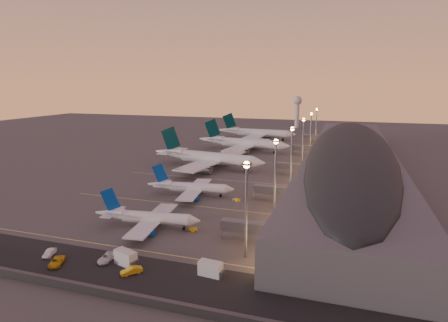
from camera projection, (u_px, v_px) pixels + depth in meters
ground at (183, 200)px, 146.79m from camera, size 700.00×700.00×0.00m
airliner_narrow_south at (147, 217)px, 118.62m from camera, size 35.17×31.66×12.56m
airliner_narrow_north at (190, 187)px, 152.55m from camera, size 36.60×32.95×13.07m
airliner_wide_near at (207, 158)px, 202.60m from camera, size 67.17×61.78×21.51m
airliner_wide_mid at (243, 143)px, 253.17m from camera, size 65.80×60.42×21.06m
airliner_wide_far at (256, 133)px, 305.90m from camera, size 65.99×60.18×21.12m
terminal_building at (350, 155)px, 193.44m from camera, size 56.35×255.00×17.46m
light_masts at (299, 138)px, 192.64m from camera, size 2.20×217.20×25.90m
radar_tower at (297, 107)px, 381.06m from camera, size 9.00×9.00×32.50m
service_lane at (92, 264)px, 94.71m from camera, size 260.00×16.00×0.01m
lane_markings at (217, 177)px, 183.99m from camera, size 90.00×180.36×0.00m
fence at (57, 284)px, 83.35m from camera, size 124.00×0.12×2.00m
baggage_tug_a at (192, 230)px, 115.89m from camera, size 3.84×2.27×1.08m
baggage_tug_b at (247, 231)px, 115.06m from camera, size 3.61×1.86×1.03m
baggage_tug_c at (236, 200)px, 145.74m from camera, size 3.63×2.74×1.02m
catering_truck_a at (127, 259)px, 93.93m from camera, size 7.22×4.65×3.79m
catering_truck_b at (212, 269)px, 88.79m from camera, size 6.46×3.03×3.52m
service_van_a at (50, 253)px, 99.28m from camera, size 3.21×5.29×1.65m
service_van_b at (57, 262)px, 94.29m from camera, size 4.96×6.74×1.70m
service_van_c at (107, 257)px, 96.48m from camera, size 3.77×6.77×1.79m
service_van_d at (131, 271)px, 89.79m from camera, size 4.84×5.11×1.72m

